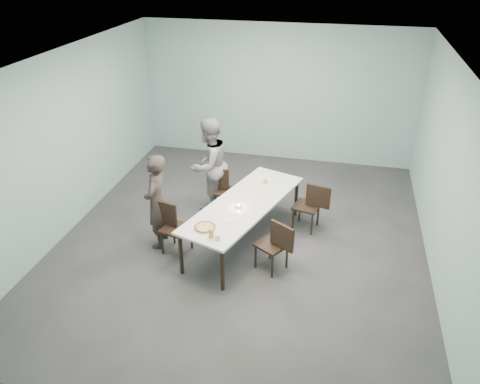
% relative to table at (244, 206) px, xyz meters
% --- Properties ---
extents(ground, '(7.00, 7.00, 0.00)m').
position_rel_table_xyz_m(ground, '(-0.04, 0.07, -0.69)').
color(ground, '#333335').
rests_on(ground, ground).
extents(room_shell, '(6.02, 7.02, 3.01)m').
position_rel_table_xyz_m(room_shell, '(-0.04, 0.07, 1.33)').
color(room_shell, '#8FB0B4').
rests_on(room_shell, ground).
extents(table, '(1.67, 2.75, 0.75)m').
position_rel_table_xyz_m(table, '(0.00, 0.00, 0.00)').
color(table, white).
rests_on(table, ground).
extents(chair_near_left, '(0.65, 0.50, 0.87)m').
position_rel_table_xyz_m(chair_near_left, '(-1.07, -0.50, -0.19)').
color(chair_near_left, black).
rests_on(chair_near_left, ground).
extents(chair_far_left, '(0.63, 0.47, 0.87)m').
position_rel_table_xyz_m(chair_far_left, '(-0.58, 0.89, -0.19)').
color(chair_far_left, black).
rests_on(chair_far_left, ground).
extents(chair_near_right, '(0.64, 0.58, 0.87)m').
position_rel_table_xyz_m(chair_near_right, '(0.63, -0.65, -0.19)').
color(chair_near_right, black).
rests_on(chair_near_right, ground).
extents(chair_far_right, '(0.65, 0.51, 0.87)m').
position_rel_table_xyz_m(chair_far_right, '(1.03, 0.65, -0.19)').
color(chair_far_right, black).
rests_on(chair_far_right, ground).
extents(diner_near, '(0.43, 0.61, 1.60)m').
position_rel_table_xyz_m(diner_near, '(-1.35, -0.37, 0.11)').
color(diner_near, black).
rests_on(diner_near, ground).
extents(diner_far, '(0.98, 1.06, 1.76)m').
position_rel_table_xyz_m(diner_far, '(-0.87, 0.99, 0.18)').
color(diner_far, slate).
rests_on(diner_far, ground).
extents(pizza, '(0.34, 0.34, 0.04)m').
position_rel_table_xyz_m(pizza, '(-0.40, -0.87, 0.08)').
color(pizza, white).
rests_on(pizza, table).
extents(side_plate, '(0.18, 0.18, 0.01)m').
position_rel_table_xyz_m(side_plate, '(-0.11, -0.59, 0.06)').
color(side_plate, white).
rests_on(side_plate, table).
extents(beer_glass, '(0.08, 0.08, 0.15)m').
position_rel_table_xyz_m(beer_glass, '(-0.24, -1.09, 0.13)').
color(beer_glass, gold).
rests_on(beer_glass, table).
extents(water_tumbler, '(0.08, 0.08, 0.09)m').
position_rel_table_xyz_m(water_tumbler, '(-0.14, -1.11, 0.10)').
color(water_tumbler, silver).
rests_on(water_tumbler, table).
extents(tealight, '(0.06, 0.06, 0.05)m').
position_rel_table_xyz_m(tealight, '(-0.05, -0.18, 0.08)').
color(tealight, silver).
rests_on(tealight, table).
extents(amber_tumbler, '(0.07, 0.07, 0.08)m').
position_rel_table_xyz_m(amber_tumbler, '(0.21, 0.74, 0.10)').
color(amber_tumbler, gold).
rests_on(amber_tumbler, table).
extents(menu, '(0.35, 0.30, 0.01)m').
position_rel_table_xyz_m(menu, '(0.15, 0.88, 0.06)').
color(menu, silver).
rests_on(menu, table).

